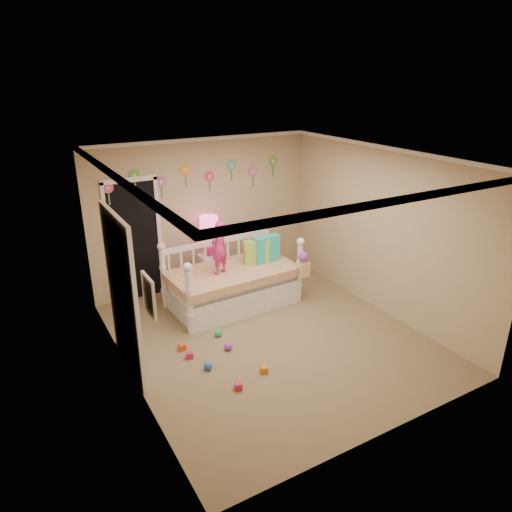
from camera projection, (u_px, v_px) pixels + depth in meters
floor at (271, 338)px, 6.80m from camera, size 4.00×4.50×0.01m
ceiling at (273, 157)px, 5.84m from camera, size 4.00×4.50×0.01m
back_wall at (204, 213)px, 8.14m from camera, size 4.00×0.01×2.60m
left_wall at (124, 286)px, 5.40m from camera, size 0.01×4.50×2.60m
right_wall at (382, 231)px, 7.25m from camera, size 0.01×4.50×2.60m
crown_molding at (273, 160)px, 5.86m from camera, size 4.00×4.50×0.06m
daybed at (232, 273)px, 7.58m from camera, size 2.14×1.21×1.14m
pillow_turquoise at (266, 249)px, 7.77m from camera, size 0.46×0.18×0.45m
pillow_lime at (256, 252)px, 7.72m from camera, size 0.44×0.25×0.39m
child at (219, 248)px, 7.24m from camera, size 0.36×0.30×0.85m
nightstand at (211, 272)px, 8.22m from camera, size 0.39×0.30×0.65m
table_lamp at (209, 230)px, 7.93m from camera, size 0.31×0.31×0.69m
closet_doorway at (135, 240)px, 7.65m from camera, size 0.90×0.04×2.07m
flower_decals at (198, 178)px, 7.85m from camera, size 3.40×0.02×0.50m
mirror_closet at (123, 294)px, 5.75m from camera, size 0.07×1.30×2.10m
wall_picture at (149, 296)px, 4.59m from camera, size 0.05×0.34×0.42m
hanging_bag at (303, 265)px, 7.54m from camera, size 0.20×0.16×0.36m
toy_scatter at (223, 359)px, 6.19m from camera, size 1.01×1.42×0.11m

